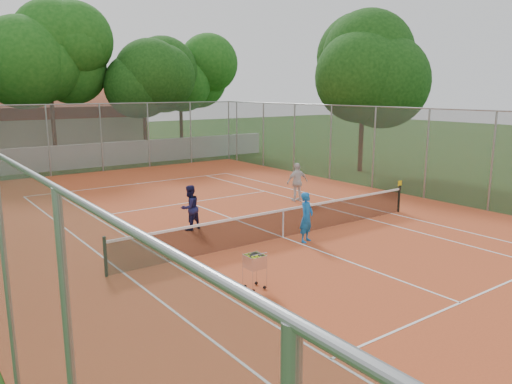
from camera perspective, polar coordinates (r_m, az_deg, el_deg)
ground at (r=16.53m, az=3.09°, el=-5.27°), size 120.00×120.00×0.00m
court_pad at (r=16.52m, az=3.09°, el=-5.23°), size 18.00×34.00×0.02m
court_lines at (r=16.52m, az=3.09°, el=-5.19°), size 10.98×23.78×0.01m
tennis_net at (r=16.39m, az=3.11°, el=-3.56°), size 11.88×0.10×0.98m
perimeter_fence at (r=16.06m, az=3.16°, el=1.58°), size 18.00×34.00×4.00m
boundary_wall at (r=33.04m, az=-18.28°, el=3.99°), size 26.00×0.30×1.50m
clubhouse at (r=42.08m, az=-25.32°, el=6.97°), size 16.40×9.00×4.40m
tropical_trees at (r=35.66m, az=-20.26°, el=11.23°), size 29.00×19.00×10.00m
player_near at (r=15.92m, az=5.80°, el=-2.88°), size 0.69×0.58×1.61m
player_far_left at (r=17.34m, az=-7.57°, el=-1.79°), size 0.89×0.77×1.57m
player_far_right at (r=21.72m, az=4.75°, el=1.14°), size 1.05×0.61×1.68m
ball_hopper at (r=12.24m, az=-0.15°, el=-8.95°), size 0.60×0.60×0.95m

